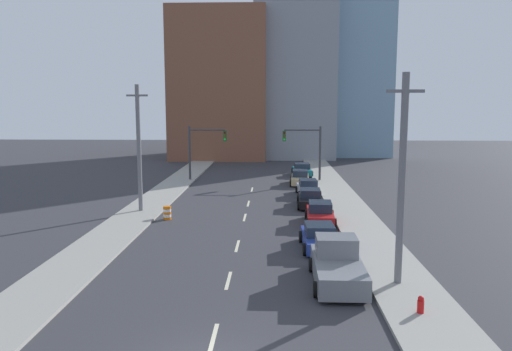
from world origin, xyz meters
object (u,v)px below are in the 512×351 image
(sedan_silver, at_px, (308,188))
(sedan_red, at_px, (320,214))
(pickup_truck_gray, at_px, (337,265))
(traffic_signal_right, at_px, (309,146))
(traffic_barrel, at_px, (167,213))
(sedan_tan, at_px, (300,178))
(sedan_blue, at_px, (319,237))
(utility_pole_left_mid, at_px, (139,148))
(traffic_signal_left, at_px, (201,146))
(sedan_black, at_px, (310,199))
(sedan_teal, at_px, (302,170))
(fire_hydrant, at_px, (421,306))
(utility_pole_right_near, at_px, (402,179))

(sedan_silver, bearing_deg, sedan_red, -92.02)
(pickup_truck_gray, xyz_separation_m, sedan_red, (0.25, 11.43, -0.13))
(traffic_signal_right, height_order, traffic_barrel, traffic_signal_right)
(sedan_tan, bearing_deg, sedan_blue, -86.98)
(utility_pole_left_mid, bearing_deg, traffic_signal_left, 81.86)
(sedan_black, xyz_separation_m, sedan_teal, (0.33, 17.73, -0.00))
(traffic_barrel, distance_m, sedan_blue, 12.25)
(sedan_tan, bearing_deg, traffic_signal_left, 171.76)
(traffic_barrel, xyz_separation_m, sedan_blue, (10.15, -6.87, 0.18))
(traffic_signal_left, relative_size, sedan_red, 1.33)
(traffic_signal_right, distance_m, sedan_black, 13.68)
(traffic_signal_left, height_order, fire_hydrant, traffic_signal_left)
(traffic_barrel, relative_size, sedan_blue, 0.22)
(utility_pole_right_near, distance_m, sedan_blue, 7.74)
(sedan_red, bearing_deg, traffic_signal_right, 91.01)
(sedan_blue, distance_m, sedan_teal, 29.43)
(traffic_signal_right, bearing_deg, pickup_truck_gray, -91.43)
(sedan_blue, xyz_separation_m, sedan_teal, (0.65, 29.42, 0.00))
(traffic_signal_left, relative_size, utility_pole_left_mid, 0.61)
(traffic_signal_left, relative_size, sedan_black, 1.34)
(utility_pole_right_near, relative_size, traffic_barrel, 9.95)
(traffic_signal_left, bearing_deg, sedan_silver, -36.96)
(utility_pole_left_mid, distance_m, sedan_blue, 16.16)
(pickup_truck_gray, height_order, sedan_red, pickup_truck_gray)
(traffic_barrel, height_order, sedan_red, sedan_red)
(fire_hydrant, height_order, sedan_teal, sedan_teal)
(traffic_signal_right, distance_m, sedan_tan, 3.89)
(utility_pole_right_near, relative_size, sedan_silver, 2.16)
(utility_pole_left_mid, distance_m, sedan_black, 13.87)
(sedan_tan, bearing_deg, utility_pole_right_near, -80.94)
(sedan_black, distance_m, sedan_teal, 17.74)
(utility_pole_right_near, bearing_deg, sedan_silver, 96.35)
(sedan_tan, height_order, sedan_teal, sedan_tan)
(sedan_black, relative_size, sedan_tan, 0.95)
(utility_pole_right_near, xyz_separation_m, sedan_red, (-2.42, 11.75, -4.16))
(utility_pole_right_near, xyz_separation_m, traffic_barrel, (-13.15, 12.63, -4.38))
(sedan_tan, bearing_deg, utility_pole_left_mid, -129.59)
(traffic_barrel, bearing_deg, fire_hydrant, -50.35)
(traffic_signal_right, bearing_deg, utility_pole_left_mid, -130.90)
(traffic_signal_left, height_order, sedan_red, traffic_signal_left)
(traffic_signal_left, distance_m, sedan_tan, 11.11)
(sedan_blue, distance_m, sedan_red, 6.02)
(utility_pole_left_mid, height_order, traffic_barrel, utility_pole_left_mid)
(traffic_signal_right, distance_m, pickup_truck_gray, 30.57)
(sedan_blue, bearing_deg, sedan_red, 82.97)
(utility_pole_right_near, height_order, utility_pole_left_mid, utility_pole_left_mid)
(sedan_teal, bearing_deg, sedan_blue, -94.31)
(sedan_red, relative_size, sedan_tan, 0.96)
(utility_pole_left_mid, height_order, sedan_black, utility_pole_left_mid)
(sedan_black, bearing_deg, pickup_truck_gray, -88.25)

